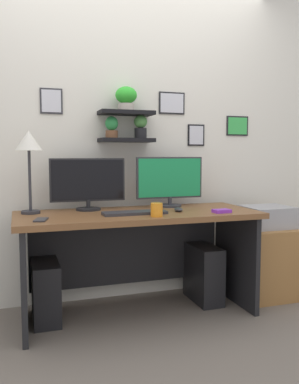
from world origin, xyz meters
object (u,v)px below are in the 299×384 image
computer_mouse (179,210)px  computer_tower_left (46,291)px  monitor_right (170,181)px  drawer_cabinet (266,261)px  keyboard (135,213)px  coffee_mug (157,210)px  desk (136,239)px  computer_tower_right (203,273)px  cell_phone (41,220)px  scissors_tray (222,211)px  monitor_left (88,183)px  desk_lamp (29,147)px  printer (267,217)px

computer_mouse → computer_tower_left: computer_mouse is taller
monitor_right → drawer_cabinet: monitor_right is taller
keyboard → coffee_mug: size_ratio=4.89×
desk → computer_tower_right: 0.65m
cell_phone → computer_tower_right: (1.25, 0.27, -0.53)m
keyboard → cell_phone: bearing=-173.4°
monitor_right → coffee_mug: size_ratio=5.98×
desk → monitor_right: monitor_right is taller
monitor_right → computer_mouse: 0.35m
scissors_tray → computer_tower_left: 1.35m
monitor_right → keyboard: size_ratio=1.22×
monitor_left → cell_phone: monitor_left is taller
desk_lamp → printer: desk_lamp is taller
cell_phone → desk_lamp: bearing=112.7°
keyboard → computer_tower_right: size_ratio=0.99×
coffee_mug → computer_tower_left: bearing=154.3°
monitor_right → computer_tower_right: bearing=-24.2°
desk_lamp → keyboard: bearing=-20.8°
cell_phone → computer_tower_right: bearing=26.3°
monitor_right → computer_tower_right: monitor_right is taller
keyboard → computer_tower_left: 0.83m
coffee_mug → scissors_tray: (0.49, 0.03, -0.03)m
keyboard → computer_mouse: (0.33, 0.02, 0.01)m
keyboard → printer: bearing=8.1°
monitor_left → scissors_tray: bearing=-26.1°
desk_lamp → cell_phone: size_ratio=4.08×
computer_mouse → cell_phone: (-0.96, -0.09, -0.01)m
desk_lamp → scissors_tray: (1.28, -0.38, -0.45)m
desk → computer_mouse: size_ratio=18.99×
monitor_right → computer_tower_left: monitor_right is taller
computer_mouse → coffee_mug: bearing=-143.3°
desk → monitor_left: monitor_left is taller
monitor_left → monitor_right: monitor_right is taller
desk → scissors_tray: bearing=-25.8°
computer_tower_right → computer_mouse: bearing=-148.6°
monitor_right → drawer_cabinet: 1.06m
cell_phone → drawer_cabinet: cell_phone is taller
drawer_cabinet → computer_tower_right: 0.56m
desk → drawer_cabinet: desk is taller
desk → keyboard: keyboard is taller
keyboard → monitor_right: bearing=39.5°
computer_mouse → desk: bearing=155.9°
computer_mouse → scissors_tray: bearing=-27.5°
desk_lamp → drawer_cabinet: 2.08m
monitor_left → computer_tower_right: size_ratio=1.24×
cell_phone → computer_tower_right: 1.38m
keyboard → scissors_tray: (0.60, -0.12, 0.00)m
drawer_cabinet → computer_mouse: bearing=-170.2°
monitor_right → keyboard: bearing=-140.5°
monitor_right → scissors_tray: monitor_right is taller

